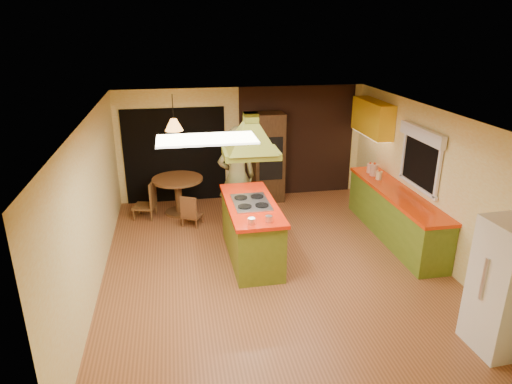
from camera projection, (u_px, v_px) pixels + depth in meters
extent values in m
plane|color=#9A5A32|center=(272.00, 264.00, 7.65)|extent=(6.50, 6.50, 0.00)
plane|color=#FFF5B6|center=(242.00, 144.00, 10.21)|extent=(5.50, 0.00, 5.50)
plane|color=#FFF5B6|center=(348.00, 317.00, 4.22)|extent=(5.50, 0.00, 5.50)
plane|color=#FFF5B6|center=(92.00, 206.00, 6.76)|extent=(0.00, 6.50, 6.50)
plane|color=#FFF5B6|center=(433.00, 184.00, 7.67)|extent=(0.00, 6.50, 6.50)
plane|color=silver|center=(274.00, 116.00, 6.78)|extent=(6.50, 6.50, 0.00)
cube|color=#381E14|center=(297.00, 141.00, 10.40)|extent=(2.64, 0.03, 2.50)
cube|color=black|center=(175.00, 156.00, 10.01)|extent=(2.20, 0.03, 2.10)
cube|color=olive|center=(395.00, 216.00, 8.47)|extent=(0.58, 3.00, 0.86)
cube|color=#E53807|center=(397.00, 193.00, 8.30)|extent=(0.62, 3.05, 0.06)
cube|color=yellow|center=(372.00, 118.00, 9.43)|extent=(0.34, 1.40, 0.70)
cube|color=black|center=(421.00, 160.00, 7.93)|extent=(0.03, 1.16, 0.96)
cube|color=white|center=(422.00, 134.00, 7.76)|extent=(0.10, 1.35, 0.22)
cube|color=white|center=(207.00, 139.00, 5.49)|extent=(1.20, 0.60, 0.03)
cube|color=olive|center=(251.00, 232.00, 7.73)|extent=(0.77, 1.94, 0.94)
cube|color=red|center=(251.00, 204.00, 7.55)|extent=(0.84, 2.03, 0.06)
cube|color=silver|center=(251.00, 202.00, 7.54)|extent=(0.60, 0.86, 0.02)
cube|color=#606719|center=(251.00, 153.00, 7.25)|extent=(0.90, 0.65, 0.11)
pyramid|color=#606719|center=(251.00, 122.00, 7.07)|extent=(0.90, 0.65, 0.45)
cube|color=#606719|center=(251.00, 117.00, 7.04)|extent=(0.22, 0.22, 0.15)
imported|color=brown|center=(237.00, 177.00, 8.79)|extent=(0.76, 0.53, 2.01)
cube|color=white|center=(509.00, 287.00, 5.43)|extent=(0.73, 0.69, 1.70)
cube|color=#432A15|center=(268.00, 157.00, 10.11)|extent=(0.66, 0.58, 1.98)
cube|color=black|center=(271.00, 148.00, 9.73)|extent=(0.51, 0.02, 0.45)
cube|color=black|center=(271.00, 170.00, 9.91)|extent=(0.51, 0.02, 0.45)
cylinder|color=brown|center=(177.00, 179.00, 9.42)|extent=(1.05, 1.05, 0.05)
cylinder|color=brown|center=(178.00, 196.00, 9.55)|extent=(0.14, 0.14, 0.73)
cylinder|color=brown|center=(179.00, 212.00, 9.68)|extent=(0.59, 0.59, 0.05)
cone|color=#FF9E3F|center=(174.00, 125.00, 9.02)|extent=(0.48, 0.48, 0.23)
cylinder|color=beige|center=(374.00, 170.00, 9.11)|extent=(0.17, 0.17, 0.23)
cylinder|color=beige|center=(370.00, 168.00, 9.29)|extent=(0.16, 0.16, 0.18)
cylinder|color=beige|center=(379.00, 175.00, 8.90)|extent=(0.16, 0.16, 0.16)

